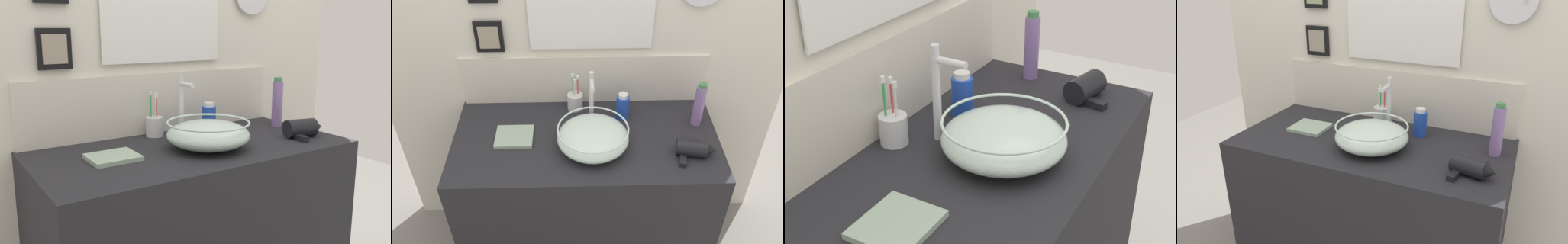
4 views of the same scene
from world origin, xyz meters
TOP-DOWN VIEW (x-y plane):
  - vanity_counter at (0.00, 0.00)m, footprint 1.27×0.61m
  - back_panel at (0.00, 0.34)m, footprint 2.10×0.09m
  - glass_bowl_sink at (0.03, -0.06)m, footprint 0.33×0.33m
  - faucet at (0.03, 0.14)m, footprint 0.02×0.11m
  - hair_drier at (0.49, -0.13)m, footprint 0.19×0.14m
  - toothbrush_cup at (-0.05, 0.24)m, footprint 0.08×0.08m
  - shampoo_bottle at (0.19, 0.16)m, footprint 0.06×0.06m
  - lotion_bottle at (0.55, 0.10)m, footprint 0.05×0.05m
  - hand_towel at (-0.34, 0.01)m, footprint 0.18×0.16m

SIDE VIEW (x-z plane):
  - vanity_counter at x=0.00m, z-range 0.00..0.88m
  - hand_towel at x=-0.34m, z-range 0.88..0.90m
  - hair_drier at x=0.49m, z-range 0.88..0.96m
  - toothbrush_cup at x=-0.05m, z-range 0.83..1.03m
  - glass_bowl_sink at x=0.03m, z-range 0.88..0.99m
  - shampoo_bottle at x=0.19m, z-range 0.88..1.02m
  - lotion_bottle at x=0.55m, z-range 0.88..1.11m
  - faucet at x=0.03m, z-range 0.90..1.17m
  - back_panel at x=0.00m, z-range 0.00..2.38m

